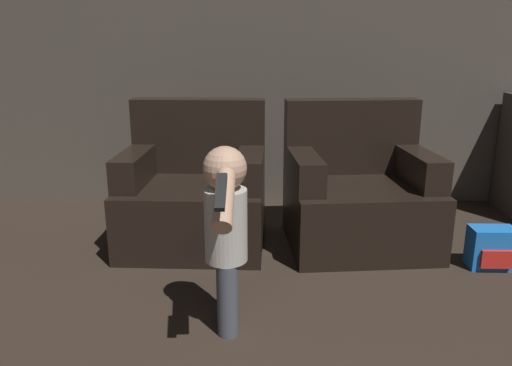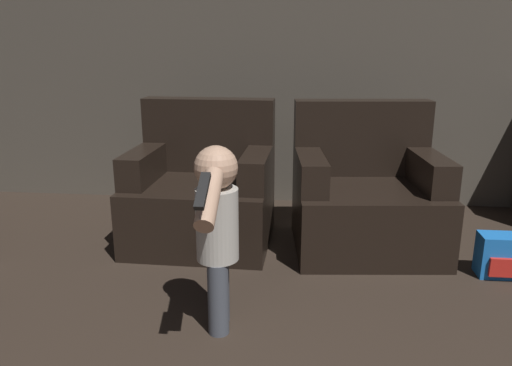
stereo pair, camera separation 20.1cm
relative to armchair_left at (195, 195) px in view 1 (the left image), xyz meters
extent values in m
cube|color=#51493F|center=(0.39, 0.92, 0.98)|extent=(8.40, 0.05, 2.60)
cube|color=black|center=(0.00, -0.05, -0.11)|extent=(0.91, 0.78, 0.41)
cube|color=black|center=(0.01, 0.25, 0.34)|extent=(0.89, 0.18, 0.50)
cube|color=black|center=(-0.37, -0.05, 0.19)|extent=(0.17, 0.61, 0.20)
cube|color=black|center=(0.36, -0.06, 0.19)|extent=(0.17, 0.61, 0.20)
cube|color=black|center=(1.06, -0.05, -0.11)|extent=(0.96, 0.84, 0.41)
cube|color=black|center=(1.03, 0.25, 0.34)|extent=(0.90, 0.24, 0.50)
cube|color=black|center=(0.70, -0.09, 0.19)|extent=(0.22, 0.61, 0.20)
cube|color=black|center=(1.42, -0.02, 0.19)|extent=(0.22, 0.61, 0.20)
cylinder|color=#474C56|center=(0.29, -1.09, -0.15)|extent=(0.09, 0.09, 0.34)
cylinder|color=#474C56|center=(0.28, -0.99, -0.15)|extent=(0.09, 0.09, 0.34)
cylinder|color=#B7B2A8|center=(0.28, -1.04, 0.19)|extent=(0.19, 0.19, 0.33)
sphere|color=tan|center=(0.28, -1.04, 0.44)|extent=(0.19, 0.19, 0.19)
cylinder|color=tan|center=(0.27, -0.93, 0.17)|extent=(0.08, 0.08, 0.27)
cylinder|color=tan|center=(0.30, -1.28, 0.38)|extent=(0.08, 0.28, 0.20)
cube|color=black|center=(0.30, -1.40, 0.45)|extent=(0.04, 0.16, 0.10)
cube|color=blue|center=(1.77, -0.37, -0.20)|extent=(0.25, 0.15, 0.24)
cube|color=red|center=(1.77, -0.45, -0.23)|extent=(0.18, 0.02, 0.11)
camera|label=1|loc=(0.46, -3.08, 0.96)|focal=35.00mm
camera|label=2|loc=(0.66, -3.07, 0.96)|focal=35.00mm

